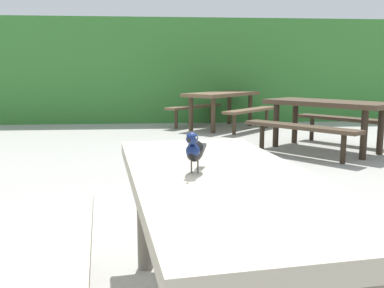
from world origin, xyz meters
name	(u,v)px	position (x,y,z in m)	size (l,w,h in m)	color
hedge_wall	(160,71)	(0.00, 8.92, 1.17)	(28.00, 2.09, 2.34)	#387A33
picnic_table_foreground	(221,214)	(0.14, -0.09, 0.56)	(1.88, 1.91, 0.74)	#B2A893
bird_grackle	(194,150)	(0.02, -0.09, 0.84)	(0.12, 0.28, 0.18)	black
picnic_table_mid_left	(222,101)	(1.23, 6.91, 0.56)	(2.39, 2.40, 0.74)	brown
picnic_table_mid_right	(327,113)	(2.38, 4.27, 0.56)	(2.38, 2.39, 0.74)	#473828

